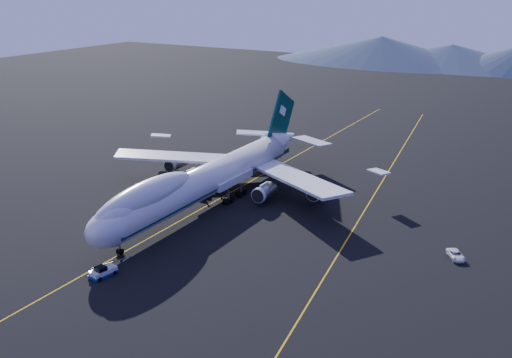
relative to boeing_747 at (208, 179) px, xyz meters
The scene contains 6 objects.
ground 5.81m from the boeing_747, 90.00° to the right, with size 500.00×500.00×0.00m, color black.
taxiway_line_main 5.80m from the boeing_747, 90.00° to the right, with size 0.25×220.00×0.01m, color gold.
taxiway_line_side 32.14m from the boeing_747, 18.38° to the left, with size 0.25×200.00×0.01m, color gold.
boeing_747 is the anchor object (origin of this frame).
pushback_tug 34.08m from the boeing_747, 84.89° to the right, with size 3.07×4.64×1.88m.
service_van 50.54m from the boeing_747, ahead, with size 2.12×4.59×1.28m, color white.
Camera 1 is at (64.90, -91.00, 44.55)m, focal length 40.00 mm.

